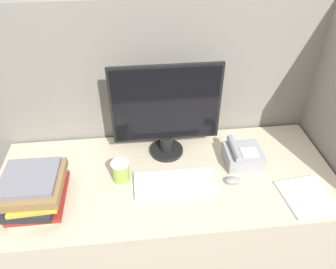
{
  "coord_description": "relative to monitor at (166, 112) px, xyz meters",
  "views": [
    {
      "loc": [
        -0.12,
        -0.8,
        1.92
      ],
      "look_at": [
        0.01,
        0.38,
        1.0
      ],
      "focal_mm": 35.0,
      "sensor_mm": 36.0,
      "label": 1
    }
  ],
  "objects": [
    {
      "name": "monitor",
      "position": [
        0.0,
        0.0,
        0.0
      ],
      "size": [
        0.54,
        0.18,
        0.51
      ],
      "color": "black",
      "rests_on": "desk"
    },
    {
      "name": "keyboard",
      "position": [
        0.01,
        -0.25,
        -0.24
      ],
      "size": [
        0.39,
        0.17,
        0.02
      ],
      "color": "silver",
      "rests_on": "desk"
    },
    {
      "name": "cubicle_panel_rear",
      "position": [
        -0.02,
        0.2,
        -0.26
      ],
      "size": [
        2.07,
        0.04,
        1.51
      ],
      "color": "gray",
      "rests_on": "ground_plane"
    },
    {
      "name": "desk_telephone",
      "position": [
        0.38,
        -0.13,
        -0.21
      ],
      "size": [
        0.18,
        0.18,
        0.12
      ],
      "color": "#99999E",
      "rests_on": "desk"
    },
    {
      "name": "coffee_cup",
      "position": [
        -0.24,
        -0.18,
        -0.2
      ],
      "size": [
        0.09,
        0.09,
        0.11
      ],
      "color": "#8CB247",
      "rests_on": "desk"
    },
    {
      "name": "desk",
      "position": [
        -0.02,
        -0.19,
        -0.64
      ],
      "size": [
        1.67,
        0.7,
        0.76
      ],
      "color": "beige",
      "rests_on": "ground_plane"
    },
    {
      "name": "mouse",
      "position": [
        0.29,
        -0.27,
        -0.24
      ],
      "size": [
        0.08,
        0.04,
        0.03
      ],
      "color": "gray",
      "rests_on": "desk"
    },
    {
      "name": "book_stack",
      "position": [
        -0.61,
        -0.29,
        -0.17
      ],
      "size": [
        0.26,
        0.31,
        0.16
      ],
      "color": "#C6B78C",
      "rests_on": "desk"
    },
    {
      "name": "cubicle_panel_right",
      "position": [
        0.85,
        -0.16,
        -0.26
      ],
      "size": [
        0.04,
        0.76,
        1.51
      ],
      "color": "gray",
      "rests_on": "ground_plane"
    },
    {
      "name": "paper_pile",
      "position": [
        0.61,
        -0.4,
        -0.25
      ],
      "size": [
        0.24,
        0.25,
        0.01
      ],
      "color": "white",
      "rests_on": "desk"
    }
  ]
}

